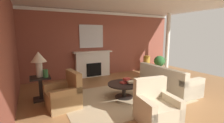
# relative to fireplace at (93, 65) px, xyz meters

# --- Properties ---
(ground_plane) EXTENTS (9.25, 9.25, 0.00)m
(ground_plane) POSITION_rel_fireplace_xyz_m (0.59, -3.09, -0.56)
(ground_plane) COLOR olive
(wall_fireplace) EXTENTS (7.71, 0.12, 2.98)m
(wall_fireplace) POSITION_rel_fireplace_xyz_m (0.59, 0.21, 0.93)
(wall_fireplace) COLOR brown
(wall_fireplace) RESTS_ON ground_plane
(wall_window) EXTENTS (0.12, 7.08, 2.98)m
(wall_window) POSITION_rel_fireplace_xyz_m (-3.02, -2.79, 0.93)
(wall_window) COLOR brown
(wall_window) RESTS_ON ground_plane
(crown_moulding) EXTENTS (7.71, 0.08, 0.12)m
(crown_moulding) POSITION_rel_fireplace_xyz_m (0.59, 0.13, 2.34)
(crown_moulding) COLOR white
(area_rug) EXTENTS (3.63, 2.51, 0.01)m
(area_rug) POSITION_rel_fireplace_xyz_m (-0.05, -2.82, -0.55)
(area_rug) COLOR tan
(area_rug) RESTS_ON ground_plane
(fireplace) EXTENTS (1.80, 0.35, 1.18)m
(fireplace) POSITION_rel_fireplace_xyz_m (0.00, 0.00, 0.00)
(fireplace) COLOR white
(fireplace) RESTS_ON ground_plane
(mantel_mirror) EXTENTS (1.12, 0.04, 1.03)m
(mantel_mirror) POSITION_rel_fireplace_xyz_m (-0.00, 0.12, 1.29)
(mantel_mirror) COLOR silver
(sofa) EXTENTS (0.93, 2.11, 0.85)m
(sofa) POSITION_rel_fireplace_xyz_m (1.67, -2.91, -0.26)
(sofa) COLOR #BCB299
(sofa) RESTS_ON ground_plane
(armchair_near_window) EXTENTS (0.89, 0.89, 0.95)m
(armchair_near_window) POSITION_rel_fireplace_xyz_m (-1.82, -2.66, -0.25)
(armchair_near_window) COLOR #9E7A4C
(armchair_near_window) RESTS_ON ground_plane
(armchair_facing_fireplace) EXTENTS (0.91, 0.91, 0.95)m
(armchair_facing_fireplace) POSITION_rel_fireplace_xyz_m (-0.15, -4.35, -0.25)
(armchair_facing_fireplace) COLOR #C1B293
(armchair_facing_fireplace) RESTS_ON ground_plane
(coffee_table) EXTENTS (1.00, 1.00, 0.45)m
(coffee_table) POSITION_rel_fireplace_xyz_m (-0.05, -2.82, -0.22)
(coffee_table) COLOR black
(coffee_table) RESTS_ON ground_plane
(side_table) EXTENTS (0.56, 0.56, 0.70)m
(side_table) POSITION_rel_fireplace_xyz_m (-2.34, -1.83, -0.16)
(side_table) COLOR black
(side_table) RESTS_ON ground_plane
(table_lamp) EXTENTS (0.44, 0.44, 0.75)m
(table_lamp) POSITION_rel_fireplace_xyz_m (-2.34, -1.83, 0.67)
(table_lamp) COLOR beige
(table_lamp) RESTS_ON side_table
(vase_tall_corner) EXTENTS (0.34, 0.34, 0.83)m
(vase_tall_corner) POSITION_rel_fireplace_xyz_m (2.88, -0.30, -0.15)
(vase_tall_corner) COLOR #B7892D
(vase_tall_corner) RESTS_ON ground_plane
(vase_on_side_table) EXTENTS (0.14, 0.14, 0.23)m
(vase_on_side_table) POSITION_rel_fireplace_xyz_m (-2.19, -1.95, 0.26)
(vase_on_side_table) COLOR #33703D
(vase_on_side_table) RESTS_ON side_table
(book_red_cover) EXTENTS (0.28, 0.22, 0.04)m
(book_red_cover) POSITION_rel_fireplace_xyz_m (-0.02, -2.79, -0.09)
(book_red_cover) COLOR maroon
(book_red_cover) RESTS_ON coffee_table
(book_art_folio) EXTENTS (0.23, 0.21, 0.06)m
(book_art_folio) POSITION_rel_fireplace_xyz_m (0.09, -2.99, -0.04)
(book_art_folio) COLOR tan
(book_art_folio) RESTS_ON coffee_table
(book_small_novel) EXTENTS (0.23, 0.20, 0.06)m
(book_small_novel) POSITION_rel_fireplace_xyz_m (0.04, -2.82, 0.02)
(book_small_novel) COLOR maroon
(book_small_novel) RESTS_ON coffee_table
(potted_plant) EXTENTS (0.56, 0.56, 0.83)m
(potted_plant) POSITION_rel_fireplace_xyz_m (3.48, -0.60, -0.07)
(potted_plant) COLOR #BCB29E
(potted_plant) RESTS_ON ground_plane
(column_white) EXTENTS (0.20, 0.20, 2.98)m
(column_white) POSITION_rel_fireplace_xyz_m (3.81, -0.78, 0.93)
(column_white) COLOR white
(column_white) RESTS_ON ground_plane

